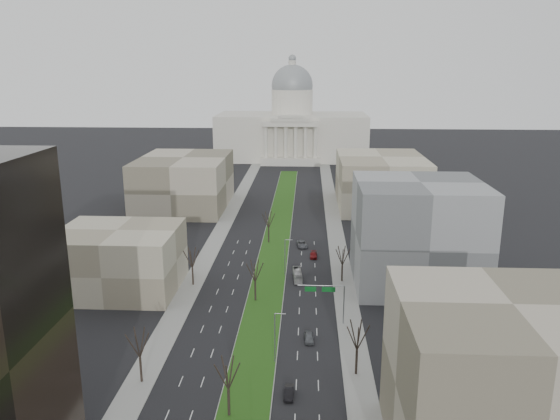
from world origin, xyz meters
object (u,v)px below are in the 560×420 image
(car_grey_near, at_px, (309,337))
(car_black, at_px, (289,392))
(box_van, at_px, (297,275))
(car_grey_far, at_px, (302,244))
(car_red, at_px, (314,255))

(car_grey_near, bearing_deg, car_black, -102.92)
(car_black, xyz_separation_m, box_van, (0.30, 47.52, 0.41))
(car_black, distance_m, box_van, 47.52)
(car_grey_near, relative_size, car_black, 1.03)
(car_grey_near, distance_m, car_grey_far, 54.24)
(car_red, height_order, box_van, box_van)
(car_red, relative_size, box_van, 0.57)
(car_grey_near, height_order, box_van, box_van)
(car_black, relative_size, car_red, 0.92)
(car_red, bearing_deg, box_van, -102.79)
(car_black, bearing_deg, car_grey_near, 81.09)
(car_black, height_order, box_van, box_van)
(car_black, relative_size, car_grey_far, 0.75)
(car_grey_near, relative_size, car_red, 0.94)
(car_grey_far, height_order, box_van, box_van)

